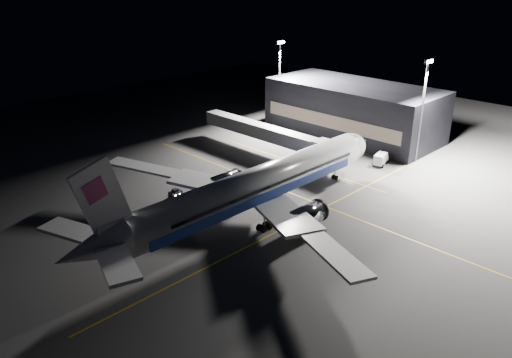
{
  "coord_description": "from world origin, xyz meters",
  "views": [
    {
      "loc": [
        -51.08,
        -50.27,
        36.45
      ],
      "look_at": [
        0.15,
        0.61,
        6.0
      ],
      "focal_mm": 35.0,
      "sensor_mm": 36.0,
      "label": 1
    }
  ],
  "objects": [
    {
      "name": "guide_line_main",
      "position": [
        10.0,
        0.0,
        0.01
      ],
      "size": [
        0.25,
        80.0,
        0.01
      ],
      "primitive_type": "cube",
      "color": "gold",
      "rests_on": "ground"
    },
    {
      "name": "baggage_tug",
      "position": [
        -5.32,
        14.83,
        0.71
      ],
      "size": [
        2.13,
        1.72,
        1.54
      ],
      "rotation": [
        0.0,
        0.0,
        -0.01
      ],
      "color": "black",
      "rests_on": "ground"
    },
    {
      "name": "airliner",
      "position": [
        -1.08,
        0.0,
        5.16
      ],
      "size": [
        61.48,
        54.22,
        16.64
      ],
      "color": "silver",
      "rests_on": "ground"
    },
    {
      "name": "jet_bridge",
      "position": [
        22.0,
        18.06,
        4.58
      ],
      "size": [
        3.6,
        34.4,
        6.3
      ],
      "color": "#B2B2B7",
      "rests_on": "ground"
    },
    {
      "name": "service_truck",
      "position": [
        33.43,
        -1.9,
        1.27
      ],
      "size": [
        4.93,
        2.9,
        2.37
      ],
      "rotation": [
        0.0,
        0.0,
        0.24
      ],
      "color": "white",
      "rests_on": "ground"
    },
    {
      "name": "safety_cone_c",
      "position": [
        2.97,
        5.37,
        0.33
      ],
      "size": [
        0.44,
        0.44,
        0.66
      ],
      "primitive_type": "cone",
      "color": "red",
      "rests_on": "ground"
    },
    {
      "name": "floodlight_mast_north",
      "position": [
        40.0,
        31.99,
        12.37
      ],
      "size": [
        2.4,
        0.68,
        20.7
      ],
      "color": "#59595E",
      "rests_on": "ground"
    },
    {
      "name": "terminal",
      "position": [
        45.98,
        14.0,
        6.0
      ],
      "size": [
        18.12,
        40.0,
        12.0
      ],
      "color": "black",
      "rests_on": "ground"
    },
    {
      "name": "guide_line_side",
      "position": [
        22.0,
        10.0,
        0.01
      ],
      "size": [
        0.25,
        40.0,
        0.01
      ],
      "primitive_type": "cube",
      "color": "gold",
      "rests_on": "ground"
    },
    {
      "name": "floodlight_mast_south",
      "position": [
        40.0,
        -6.01,
        12.37
      ],
      "size": [
        2.4,
        0.67,
        20.7
      ],
      "color": "#59595E",
      "rests_on": "ground"
    },
    {
      "name": "guide_line_cross",
      "position": [
        0.0,
        -6.0,
        0.01
      ],
      "size": [
        70.0,
        0.25,
        0.01
      ],
      "primitive_type": "cube",
      "color": "gold",
      "rests_on": "ground"
    },
    {
      "name": "safety_cone_b",
      "position": [
        2.89,
        4.0,
        0.26
      ],
      "size": [
        0.35,
        0.35,
        0.53
      ],
      "primitive_type": "cone",
      "color": "red",
      "rests_on": "ground"
    },
    {
      "name": "safety_cone_a",
      "position": [
        -0.47,
        14.0,
        0.31
      ],
      "size": [
        0.41,
        0.41,
        0.62
      ],
      "primitive_type": "cone",
      "color": "red",
      "rests_on": "ground"
    },
    {
      "name": "ground",
      "position": [
        0.0,
        0.0,
        0.0
      ],
      "size": [
        200.0,
        200.0,
        0.0
      ],
      "primitive_type": "plane",
      "color": "#4C4C4F",
      "rests_on": "ground"
    }
  ]
}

